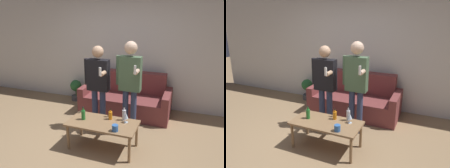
% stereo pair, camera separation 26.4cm
% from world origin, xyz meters
% --- Properties ---
extents(ground_plane, '(16.00, 16.00, 0.00)m').
position_xyz_m(ground_plane, '(0.00, 0.00, 0.00)').
color(ground_plane, '#997A56').
extents(wall_back, '(8.00, 0.06, 2.70)m').
position_xyz_m(wall_back, '(0.00, 2.15, 1.35)').
color(wall_back, silver).
rests_on(wall_back, ground_plane).
extents(couch, '(1.92, 0.83, 0.88)m').
position_xyz_m(couch, '(0.25, 1.67, 0.31)').
color(couch, brown).
rests_on(couch, ground_plane).
extents(coffee_table, '(1.12, 0.55, 0.46)m').
position_xyz_m(coffee_table, '(0.29, 0.20, 0.41)').
color(coffee_table, '#8E6B47').
rests_on(coffee_table, ground_plane).
extents(bottle_orange, '(0.06, 0.06, 0.22)m').
position_xyz_m(bottle_orange, '(-0.05, 0.19, 0.55)').
color(bottle_orange, '#23752D').
rests_on(bottle_orange, coffee_table).
extents(bottle_green, '(0.06, 0.06, 0.18)m').
position_xyz_m(bottle_green, '(0.36, 0.35, 0.53)').
color(bottle_green, orange).
rests_on(bottle_green, coffee_table).
extents(bottle_dark, '(0.06, 0.06, 0.24)m').
position_xyz_m(bottle_dark, '(0.58, 0.39, 0.55)').
color(bottle_dark, silver).
rests_on(bottle_dark, coffee_table).
extents(wine_glass_near, '(0.07, 0.07, 0.16)m').
position_xyz_m(wine_glass_near, '(0.64, 0.32, 0.57)').
color(wine_glass_near, silver).
rests_on(wine_glass_near, coffee_table).
extents(cup_on_table, '(0.09, 0.09, 0.10)m').
position_xyz_m(cup_on_table, '(0.56, 0.01, 0.51)').
color(cup_on_table, '#3366B2').
rests_on(cup_on_table, coffee_table).
extents(person_standing_left, '(0.47, 0.41, 1.58)m').
position_xyz_m(person_standing_left, '(-0.05, 0.81, 0.93)').
color(person_standing_left, navy).
rests_on(person_standing_left, ground_plane).
extents(person_standing_right, '(0.45, 0.42, 1.68)m').
position_xyz_m(person_standing_right, '(0.54, 0.86, 1.01)').
color(person_standing_right, navy).
rests_on(person_standing_right, ground_plane).
extents(potted_plant, '(0.28, 0.28, 0.53)m').
position_xyz_m(potted_plant, '(-1.15, 1.93, 0.31)').
color(potted_plant, '#4C4C51').
rests_on(potted_plant, ground_plane).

